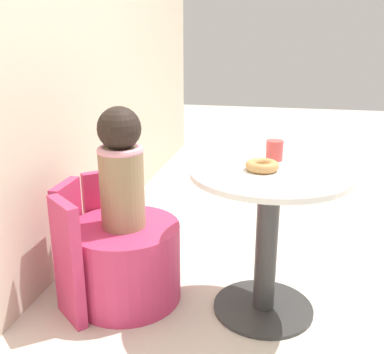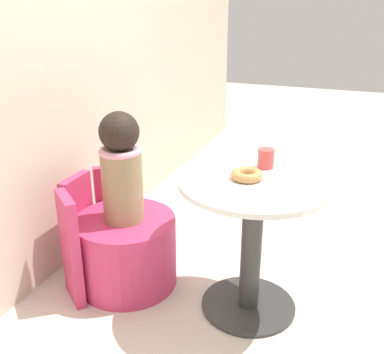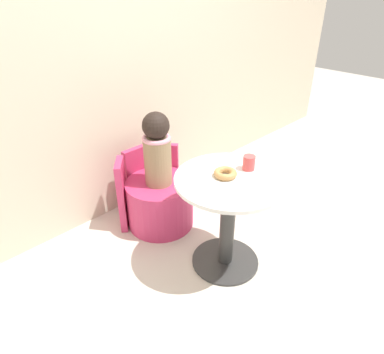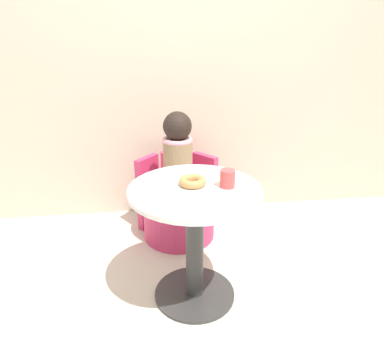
# 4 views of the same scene
# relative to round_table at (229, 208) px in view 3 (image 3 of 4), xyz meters

# --- Properties ---
(ground_plane) EXTENTS (12.00, 12.00, 0.00)m
(ground_plane) POSITION_rel_round_table_xyz_m (0.10, 0.00, -0.46)
(ground_plane) COLOR beige
(back_wall) EXTENTS (6.00, 0.06, 2.40)m
(back_wall) POSITION_rel_round_table_xyz_m (0.10, 1.13, 0.74)
(back_wall) COLOR beige
(back_wall) RESTS_ON ground_plane
(round_table) EXTENTS (0.70, 0.70, 0.69)m
(round_table) POSITION_rel_round_table_xyz_m (0.00, 0.00, 0.00)
(round_table) COLOR #333333
(round_table) RESTS_ON ground_plane
(tub_chair) EXTENTS (0.53, 0.53, 0.39)m
(tub_chair) POSITION_rel_round_table_xyz_m (-0.03, 0.67, -0.27)
(tub_chair) COLOR #C63360
(tub_chair) RESTS_ON ground_plane
(booth_backrest) EXTENTS (0.63, 0.23, 0.58)m
(booth_backrest) POSITION_rel_round_table_xyz_m (-0.03, 0.89, -0.18)
(booth_backrest) COLOR #C63360
(booth_backrest) RESTS_ON ground_plane
(child_figure) EXTENTS (0.21, 0.21, 0.57)m
(child_figure) POSITION_rel_round_table_xyz_m (-0.03, 0.67, 0.21)
(child_figure) COLOR #937A56
(child_figure) RESTS_ON tub_chair
(donut) EXTENTS (0.14, 0.14, 0.04)m
(donut) POSITION_rel_round_table_xyz_m (-0.01, 0.04, 0.25)
(donut) COLOR tan
(donut) RESTS_ON round_table
(cup) EXTENTS (0.08, 0.08, 0.09)m
(cup) POSITION_rel_round_table_xyz_m (0.17, -0.01, 0.27)
(cup) COLOR #DB4C4C
(cup) RESTS_ON round_table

